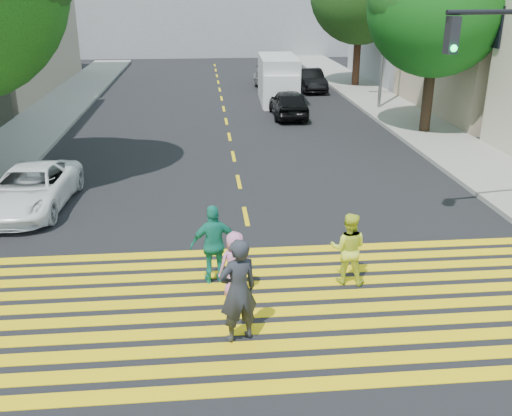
{
  "coord_description": "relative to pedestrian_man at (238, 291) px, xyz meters",
  "views": [
    {
      "loc": [
        -1.08,
        -8.47,
        5.85
      ],
      "look_at": [
        0.0,
        3.0,
        1.4
      ],
      "focal_mm": 40.0,
      "sensor_mm": 36.0,
      "label": 1
    }
  ],
  "objects": [
    {
      "name": "dark_car_parked",
      "position": [
        6.05,
        25.89,
        -0.32
      ],
      "size": [
        1.5,
        3.99,
        1.3
      ],
      "primitive_type": "imported",
      "rotation": [
        0.0,
        0.0,
        0.03
      ],
      "color": "black",
      "rests_on": "ground"
    },
    {
      "name": "sidewalk_right",
      "position": [
        9.07,
        14.82,
        -0.9
      ],
      "size": [
        3.0,
        60.0,
        0.15
      ],
      "primitive_type": "cube",
      "color": "gray",
      "rests_on": "ground"
    },
    {
      "name": "dark_car_near",
      "position": [
        3.62,
        18.47,
        -0.3
      ],
      "size": [
        1.62,
        3.97,
        1.35
      ],
      "primitive_type": "imported",
      "rotation": [
        0.0,
        0.0,
        3.13
      ],
      "color": "black",
      "rests_on": "ground"
    },
    {
      "name": "pedestrian_extra",
      "position": [
        -0.36,
        2.18,
        -0.11
      ],
      "size": [
        1.06,
        0.56,
        1.73
      ],
      "primitive_type": "imported",
      "rotation": [
        0.0,
        0.0,
        3.28
      ],
      "color": "#198B74",
      "rests_on": "ground"
    },
    {
      "name": "building_right_grey",
      "position": [
        15.57,
        29.82,
        4.03
      ],
      "size": [
        10.0,
        10.0,
        10.0
      ],
      "primitive_type": "cube",
      "color": "gray",
      "rests_on": "ground"
    },
    {
      "name": "sidewalk_left",
      "position": [
        -7.93,
        21.82,
        -0.9
      ],
      "size": [
        3.0,
        40.0,
        0.15
      ],
      "primitive_type": "cube",
      "color": "gray",
      "rests_on": "ground"
    },
    {
      "name": "pedestrian_man",
      "position": [
        0.0,
        0.0,
        0.0
      ],
      "size": [
        0.83,
        0.69,
        1.94
      ],
      "primitive_type": "imported",
      "rotation": [
        0.0,
        0.0,
        3.52
      ],
      "color": "#282A31",
      "rests_on": "ground"
    },
    {
      "name": "white_van",
      "position": [
        3.63,
        22.42,
        0.18
      ],
      "size": [
        2.15,
        5.21,
        2.42
      ],
      "rotation": [
        0.0,
        0.0,
        -0.04
      ],
      "color": "silver",
      "rests_on": "ground"
    },
    {
      "name": "ground",
      "position": [
        0.57,
        -0.18,
        -0.97
      ],
      "size": [
        120.0,
        120.0,
        0.0
      ],
      "primitive_type": "plane",
      "color": "black"
    },
    {
      "name": "pedestrian_woman",
      "position": [
        2.42,
        1.9,
        -0.19
      ],
      "size": [
        0.9,
        0.79,
        1.57
      ],
      "primitive_type": "imported",
      "rotation": [
        0.0,
        0.0,
        2.85
      ],
      "color": "#DCEB37",
      "rests_on": "ground"
    },
    {
      "name": "pedestrian_child",
      "position": [
        0.04,
        1.54,
        -0.28
      ],
      "size": [
        0.78,
        0.63,
        1.39
      ],
      "primitive_type": "imported",
      "rotation": [
        0.0,
        0.0,
        3.45
      ],
      "color": "pink",
      "rests_on": "ground"
    },
    {
      "name": "crosswalk",
      "position": [
        0.57,
        1.09,
        -0.97
      ],
      "size": [
        13.4,
        5.3,
        0.01
      ],
      "color": "yellow",
      "rests_on": "ground"
    },
    {
      "name": "lane_line",
      "position": [
        0.57,
        22.32,
        -0.97
      ],
      "size": [
        0.12,
        34.4,
        0.01
      ],
      "color": "yellow",
      "rests_on": "ground"
    },
    {
      "name": "silver_car",
      "position": [
        4.03,
        29.11,
        -0.24
      ],
      "size": [
        2.86,
        5.32,
        1.46
      ],
      "primitive_type": "imported",
      "rotation": [
        0.0,
        0.0,
        2.98
      ],
      "color": "#999999",
      "rests_on": "ground"
    },
    {
      "name": "white_sedan",
      "position": [
        -5.4,
        6.97,
        -0.37
      ],
      "size": [
        2.27,
        4.46,
        1.21
      ],
      "primitive_type": "imported",
      "rotation": [
        0.0,
        0.0,
        -0.06
      ],
      "color": "white",
      "rests_on": "ground"
    },
    {
      "name": "street_lamp",
      "position": [
        8.32,
        19.85,
        4.17
      ],
      "size": [
        2.0,
        0.7,
        8.96
      ],
      "rotation": [
        0.0,
        0.0,
        -0.26
      ],
      "color": "gray",
      "rests_on": "ground"
    }
  ]
}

